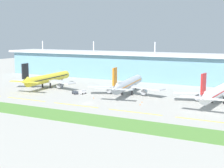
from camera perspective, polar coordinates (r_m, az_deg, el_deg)
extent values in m
plane|color=#A8A59E|center=(181.57, -4.16, -3.28)|extent=(600.00, 600.00, 0.00)
cube|color=#6693A8|center=(272.23, 7.64, 2.69)|extent=(280.00, 28.00, 20.25)
cube|color=silver|center=(271.39, 7.68, 5.01)|extent=(288.00, 34.00, 1.80)
cylinder|color=silver|center=(323.65, -11.67, 6.39)|extent=(0.90, 0.90, 9.00)
cylinder|color=silver|center=(290.85, -3.13, 6.35)|extent=(0.90, 0.90, 9.00)
cylinder|color=silver|center=(265.91, 7.27, 6.11)|extent=(0.90, 0.90, 9.00)
cylinder|color=yellow|center=(238.81, -10.69, 0.97)|extent=(11.67, 49.48, 5.80)
cone|color=yellow|center=(261.50, -7.60, 1.66)|extent=(5.95, 4.63, 5.51)
cone|color=yellow|center=(216.04, -14.59, 0.40)|extent=(5.69, 7.17, 5.72)
cube|color=black|center=(216.08, -14.49, 2.13)|extent=(1.47, 6.44, 9.50)
cube|color=yellow|center=(219.73, -15.67, 0.44)|extent=(10.31, 4.38, 0.36)
cube|color=yellow|center=(213.30, -13.31, 0.30)|extent=(10.31, 4.38, 0.36)
cube|color=#B7BABF|center=(241.94, -13.65, 0.66)|extent=(24.30, 17.56, 0.70)
cylinder|color=gray|center=(242.81, -13.20, 0.03)|extent=(3.72, 4.85, 3.20)
cube|color=#B7BABF|center=(229.05, -8.73, 0.38)|extent=(24.94, 12.81, 0.70)
cylinder|color=gray|center=(231.28, -8.79, -0.25)|extent=(3.72, 4.85, 3.20)
cylinder|color=black|center=(255.06, -8.47, 0.42)|extent=(0.70, 0.70, 3.60)
cylinder|color=black|center=(238.66, -11.70, -0.20)|extent=(1.10, 1.10, 3.60)
cylinder|color=black|center=(235.25, -10.39, -0.29)|extent=(1.10, 1.10, 3.60)
cube|color=black|center=(238.76, -10.70, 1.06)|extent=(11.12, 44.61, 0.60)
cylinder|color=#ADB2BC|center=(208.49, 2.75, 0.05)|extent=(14.46, 50.29, 5.80)
cone|color=#ADB2BC|center=(234.39, 4.52, 0.95)|extent=(6.12, 4.90, 5.51)
cone|color=#ADB2BC|center=(181.77, 0.37, -0.78)|extent=(6.01, 7.39, 5.72)
cube|color=orange|center=(181.81, 0.47, 1.28)|extent=(1.81, 6.42, 9.50)
cube|color=#ADB2BC|center=(184.02, -1.21, -0.73)|extent=(10.41, 4.90, 0.36)
cube|color=#ADB2BC|center=(180.68, 2.08, -0.90)|extent=(10.41, 4.90, 0.36)
cube|color=#B7BABF|center=(208.04, -0.77, -0.32)|extent=(23.95, 18.51, 0.70)
cylinder|color=gray|center=(209.44, -0.33, -1.04)|extent=(3.94, 4.99, 3.20)
cube|color=#B7BABF|center=(201.55, 5.69, -0.64)|extent=(24.89, 11.61, 0.70)
cylinder|color=gray|center=(203.65, 5.44, -1.34)|extent=(3.94, 4.99, 3.20)
cylinder|color=black|center=(227.12, 4.01, -0.48)|extent=(0.70, 0.70, 3.60)
cylinder|color=black|center=(207.24, 1.66, -1.31)|extent=(1.10, 1.10, 3.60)
cylinder|color=black|center=(205.53, 3.37, -1.40)|extent=(1.10, 1.10, 3.60)
cube|color=orange|center=(208.43, 2.75, 0.16)|extent=(13.63, 45.37, 0.60)
cylinder|color=white|center=(191.35, 17.80, -1.08)|extent=(9.22, 58.03, 5.80)
cone|color=white|center=(160.78, 15.04, -2.26)|extent=(5.31, 6.91, 5.72)
cube|color=red|center=(160.71, 15.23, 0.06)|extent=(1.08, 6.43, 9.50)
cube|color=white|center=(162.91, 13.23, -2.13)|extent=(10.17, 3.79, 0.36)
cube|color=white|center=(159.84, 16.97, -2.47)|extent=(10.17, 3.79, 0.36)
cube|color=#B7BABF|center=(190.56, 13.96, -1.36)|extent=(24.92, 14.10, 0.70)
cylinder|color=gray|center=(192.04, 14.41, -2.15)|extent=(3.46, 4.68, 3.20)
cylinder|color=black|center=(190.06, 16.58, -2.53)|extent=(1.10, 1.10, 3.60)
cylinder|color=black|center=(188.53, 18.46, -2.70)|extent=(1.10, 1.10, 3.60)
cube|color=red|center=(191.28, 17.81, -0.96)|extent=(8.92, 52.26, 0.60)
cube|color=yellow|center=(198.33, -14.35, -2.52)|extent=(28.00, 0.70, 0.04)
cube|color=yellow|center=(177.34, -6.23, -3.58)|extent=(28.00, 0.70, 0.04)
cube|color=yellow|center=(160.86, 3.83, -4.78)|extent=(28.00, 0.70, 0.04)
cube|color=yellow|center=(150.38, 15.76, -6.00)|extent=(28.00, 0.70, 0.04)
cube|color=#518438|center=(158.55, -9.81, -5.06)|extent=(300.00, 18.00, 0.10)
cube|color=silver|center=(209.74, -4.95, -1.37)|extent=(2.65, 3.94, 1.60)
cube|color=silver|center=(209.55, -4.95, -1.06)|extent=(2.56, 3.59, 0.16)
cylinder|color=black|center=(208.45, -5.06, -1.66)|extent=(0.56, 0.96, 0.90)
cylinder|color=black|center=(209.64, -5.35, -1.60)|extent=(0.56, 0.96, 0.90)
cylinder|color=black|center=(210.12, -4.54, -1.57)|extent=(0.56, 0.96, 0.90)
cylinder|color=black|center=(211.30, -4.84, -1.52)|extent=(0.56, 0.96, 0.90)
cube|color=#333842|center=(210.21, -6.28, -1.40)|extent=(5.00, 4.39, 1.40)
cylinder|color=black|center=(209.34, -5.84, -1.63)|extent=(0.95, 0.78, 0.90)
cylinder|color=black|center=(208.52, -6.39, -1.67)|extent=(0.95, 0.78, 0.90)
cylinder|color=black|center=(212.14, -6.17, -1.50)|extent=(0.95, 0.78, 0.90)
cylinder|color=black|center=(211.32, -6.71, -1.55)|extent=(0.95, 0.78, 0.90)
cone|color=orange|center=(176.75, 4.77, -3.49)|extent=(0.56, 0.56, 0.70)
cone|color=orange|center=(183.52, 5.11, -3.05)|extent=(0.56, 0.56, 0.70)
cone|color=orange|center=(195.12, -3.11, -2.35)|extent=(0.56, 0.56, 0.70)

